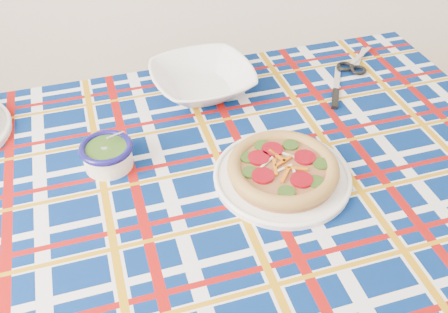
{
  "coord_description": "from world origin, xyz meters",
  "views": [
    {
      "loc": [
        -0.2,
        -0.27,
        1.62
      ],
      "look_at": [
        -0.16,
        0.65,
        0.82
      ],
      "focal_mm": 40.0,
      "sensor_mm": 36.0,
      "label": 1
    }
  ],
  "objects_px": {
    "dining_table": "(199,208)",
    "main_focaccia_plate": "(283,169)",
    "serving_bowl": "(202,80)",
    "pesto_bowl": "(107,153)"
  },
  "relations": [
    {
      "from": "pesto_bowl",
      "to": "serving_bowl",
      "type": "distance_m",
      "value": 0.39
    },
    {
      "from": "dining_table",
      "to": "main_focaccia_plate",
      "type": "xyz_separation_m",
      "value": [
        0.2,
        0.01,
        0.11
      ]
    },
    {
      "from": "main_focaccia_plate",
      "to": "serving_bowl",
      "type": "height_order",
      "value": "serving_bowl"
    },
    {
      "from": "dining_table",
      "to": "pesto_bowl",
      "type": "distance_m",
      "value": 0.26
    },
    {
      "from": "main_focaccia_plate",
      "to": "pesto_bowl",
      "type": "height_order",
      "value": "pesto_bowl"
    },
    {
      "from": "main_focaccia_plate",
      "to": "pesto_bowl",
      "type": "relative_size",
      "value": 2.59
    },
    {
      "from": "dining_table",
      "to": "serving_bowl",
      "type": "xyz_separation_m",
      "value": [
        0.02,
        0.4,
        0.12
      ]
    },
    {
      "from": "main_focaccia_plate",
      "to": "pesto_bowl",
      "type": "distance_m",
      "value": 0.42
    },
    {
      "from": "main_focaccia_plate",
      "to": "serving_bowl",
      "type": "relative_size",
      "value": 1.15
    },
    {
      "from": "main_focaccia_plate",
      "to": "serving_bowl",
      "type": "bearing_deg",
      "value": 115.46
    }
  ]
}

